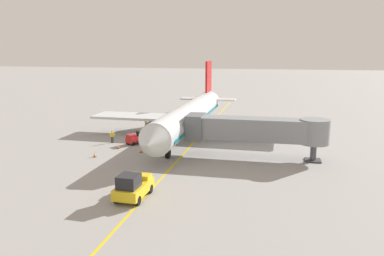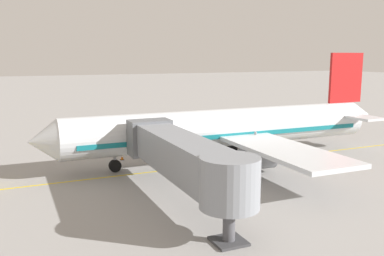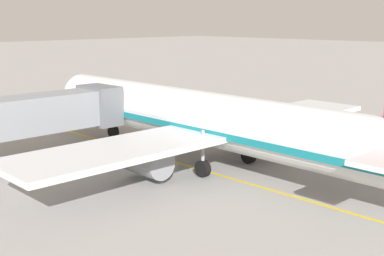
{
  "view_description": "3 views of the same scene",
  "coord_description": "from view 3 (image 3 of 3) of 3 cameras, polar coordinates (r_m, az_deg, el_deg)",
  "views": [
    {
      "loc": [
        -10.91,
        53.84,
        12.77
      ],
      "look_at": [
        -0.09,
        4.38,
        2.37
      ],
      "focal_mm": 36.12,
      "sensor_mm": 36.0,
      "label": 1
    },
    {
      "loc": [
        -34.46,
        19.36,
        10.27
      ],
      "look_at": [
        -1.12,
        4.62,
        3.95
      ],
      "focal_mm": 38.85,
      "sensor_mm": 36.0,
      "label": 2
    },
    {
      "loc": [
        -23.77,
        -24.34,
        10.03
      ],
      "look_at": [
        1.77,
        1.78,
        2.22
      ],
      "focal_mm": 47.84,
      "sensor_mm": 36.0,
      "label": 3
    }
  ],
  "objects": [
    {
      "name": "baggage_cart_front",
      "position": [
        36.12,
        17.42,
        -3.07
      ],
      "size": [
        1.62,
        2.97,
        1.58
      ],
      "color": "#4C4C51",
      "rests_on": "ground"
    },
    {
      "name": "safety_cone_wing_tip",
      "position": [
        45.65,
        -3.46,
        -0.28
      ],
      "size": [
        0.36,
        0.36,
        0.59
      ],
      "color": "black",
      "rests_on": "ground"
    },
    {
      "name": "baggage_tug_lead",
      "position": [
        44.29,
        2.24,
        -0.09
      ],
      "size": [
        2.15,
        2.77,
        1.62
      ],
      "color": "#B21E1E",
      "rests_on": "ground"
    },
    {
      "name": "ground_crew_loader",
      "position": [
        46.64,
        4.98,
        0.79
      ],
      "size": [
        0.57,
        0.58,
        1.69
      ],
      "color": "#232328",
      "rests_on": "ground"
    },
    {
      "name": "ground_crew_wing_walker",
      "position": [
        39.89,
        13.81,
        -1.45
      ],
      "size": [
        0.5,
        0.64,
        1.69
      ],
      "color": "#232328",
      "rests_on": "ground"
    },
    {
      "name": "gate_lead_in_line",
      "position": [
        35.46,
        -0.03,
        -4.36
      ],
      "size": [
        0.24,
        80.0,
        0.01
      ],
      "primitive_type": "cube",
      "color": "gold",
      "rests_on": "ground"
    },
    {
      "name": "jet_bridge",
      "position": [
        36.88,
        -19.58,
        1.1
      ],
      "size": [
        16.6,
        3.5,
        4.98
      ],
      "color": "gray",
      "rests_on": "ground"
    },
    {
      "name": "safety_cone_nose_left",
      "position": [
        51.06,
        -1.77,
        1.06
      ],
      "size": [
        0.36,
        0.36,
        0.59
      ],
      "color": "black",
      "rests_on": "ground"
    },
    {
      "name": "parked_airliner",
      "position": [
        35.31,
        1.89,
        0.88
      ],
      "size": [
        30.05,
        37.23,
        10.63
      ],
      "color": "silver",
      "rests_on": "ground"
    },
    {
      "name": "ground_plane",
      "position": [
        35.46,
        -0.03,
        -4.36
      ],
      "size": [
        400.0,
        400.0,
        0.0
      ],
      "primitive_type": "plane",
      "color": "gray"
    },
    {
      "name": "baggage_tug_trailing",
      "position": [
        36.53,
        19.04,
        -3.39
      ],
      "size": [
        1.81,
        2.72,
        1.62
      ],
      "color": "gold",
      "rests_on": "ground"
    },
    {
      "name": "safety_cone_nose_right",
      "position": [
        47.18,
        0.69,
        0.15
      ],
      "size": [
        0.36,
        0.36,
        0.59
      ],
      "color": "black",
      "rests_on": "ground"
    },
    {
      "name": "pushback_tractor",
      "position": [
        54.97,
        -17.13,
        2.17
      ],
      "size": [
        2.37,
        4.48,
        2.4
      ],
      "color": "gold",
      "rests_on": "ground"
    }
  ]
}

